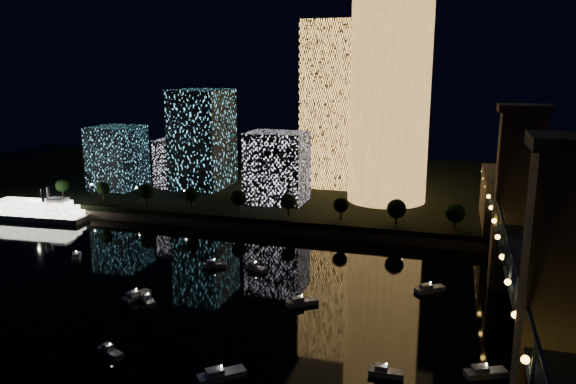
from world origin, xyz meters
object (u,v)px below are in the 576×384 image
Objects in this scene: truss_bridge at (535,295)px; tower_cylindrical at (390,95)px; riverboat at (31,211)px; tower_rectangular at (330,105)px.

tower_cylindrical is at bearing 109.69° from truss_bridge.
truss_bridge is 5.84× the size of riverboat.
tower_rectangular reaches higher than truss_bridge.
tower_cylindrical is 39.03m from tower_rectangular.
tower_cylindrical reaches higher than truss_bridge.
tower_rectangular is (-29.80, 24.47, -6.04)m from tower_cylindrical.
riverboat is at bearing -158.54° from tower_cylindrical.
truss_bridge is at bearing -70.31° from tower_cylindrical.
riverboat is at bearing 159.18° from truss_bridge.
truss_bridge is (42.96, -120.05, -32.24)m from tower_cylindrical.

